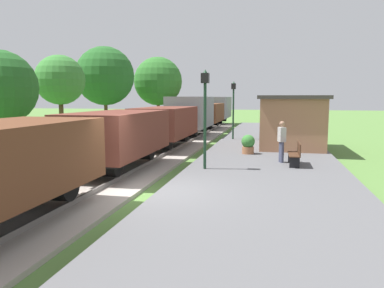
{
  "coord_description": "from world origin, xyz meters",
  "views": [
    {
      "loc": [
        3.37,
        -10.04,
        2.93
      ],
      "look_at": [
        0.22,
        4.63,
        1.04
      ],
      "focal_mm": 34.77,
      "sensor_mm": 36.0,
      "label": 1
    }
  ],
  "objects_px": {
    "bench_near_hut": "(296,154)",
    "lamp_post_near": "(205,101)",
    "person_waiting": "(282,140)",
    "tree_trackside_far": "(60,80)",
    "tree_field_distant": "(158,81)",
    "potted_planter": "(248,144)",
    "lamp_post_far": "(233,99)",
    "station_hut": "(291,121)",
    "tree_field_left": "(105,76)",
    "freight_train": "(183,119)",
    "bench_down_platform": "(286,131)"
  },
  "relations": [
    {
      "from": "lamp_post_near",
      "to": "lamp_post_far",
      "type": "xyz_separation_m",
      "value": [
        0.0,
        10.35,
        0.0
      ]
    },
    {
      "from": "person_waiting",
      "to": "tree_trackside_far",
      "type": "xyz_separation_m",
      "value": [
        -13.23,
        5.28,
        2.79
      ]
    },
    {
      "from": "station_hut",
      "to": "tree_field_distant",
      "type": "height_order",
      "value": "tree_field_distant"
    },
    {
      "from": "freight_train",
      "to": "tree_field_distant",
      "type": "distance_m",
      "value": 10.16
    },
    {
      "from": "freight_train",
      "to": "station_hut",
      "type": "bearing_deg",
      "value": -22.37
    },
    {
      "from": "bench_down_platform",
      "to": "lamp_post_near",
      "type": "distance_m",
      "value": 12.35
    },
    {
      "from": "freight_train",
      "to": "bench_down_platform",
      "type": "height_order",
      "value": "freight_train"
    },
    {
      "from": "station_hut",
      "to": "potted_planter",
      "type": "distance_m",
      "value": 4.18
    },
    {
      "from": "bench_down_platform",
      "to": "tree_trackside_far",
      "type": "distance_m",
      "value": 14.81
    },
    {
      "from": "bench_down_platform",
      "to": "person_waiting",
      "type": "height_order",
      "value": "person_waiting"
    },
    {
      "from": "lamp_post_near",
      "to": "tree_field_distant",
      "type": "height_order",
      "value": "tree_field_distant"
    },
    {
      "from": "potted_planter",
      "to": "tree_field_left",
      "type": "bearing_deg",
      "value": 140.4
    },
    {
      "from": "station_hut",
      "to": "bench_down_platform",
      "type": "distance_m",
      "value": 4.16
    },
    {
      "from": "lamp_post_near",
      "to": "tree_trackside_far",
      "type": "relative_size",
      "value": 0.67
    },
    {
      "from": "bench_down_platform",
      "to": "person_waiting",
      "type": "xyz_separation_m",
      "value": [
        -0.54,
        -9.65,
        0.46
      ]
    },
    {
      "from": "bench_near_hut",
      "to": "lamp_post_near",
      "type": "height_order",
      "value": "lamp_post_near"
    },
    {
      "from": "station_hut",
      "to": "tree_field_distant",
      "type": "relative_size",
      "value": 0.88
    },
    {
      "from": "person_waiting",
      "to": "lamp_post_far",
      "type": "distance_m",
      "value": 8.93
    },
    {
      "from": "lamp_post_near",
      "to": "lamp_post_far",
      "type": "relative_size",
      "value": 1.0
    },
    {
      "from": "bench_near_hut",
      "to": "potted_planter",
      "type": "bearing_deg",
      "value": 127.21
    },
    {
      "from": "person_waiting",
      "to": "tree_trackside_far",
      "type": "bearing_deg",
      "value": -40.56
    },
    {
      "from": "tree_trackside_far",
      "to": "potted_planter",
      "type": "bearing_deg",
      "value": -15.15
    },
    {
      "from": "tree_field_left",
      "to": "potted_planter",
      "type": "bearing_deg",
      "value": -39.6
    },
    {
      "from": "bench_down_platform",
      "to": "lamp_post_far",
      "type": "bearing_deg",
      "value": -158.37
    },
    {
      "from": "tree_field_distant",
      "to": "station_hut",
      "type": "bearing_deg",
      "value": -45.7
    },
    {
      "from": "person_waiting",
      "to": "tree_trackside_far",
      "type": "height_order",
      "value": "tree_trackside_far"
    },
    {
      "from": "potted_planter",
      "to": "lamp_post_far",
      "type": "bearing_deg",
      "value": 102.33
    },
    {
      "from": "lamp_post_far",
      "to": "tree_field_distant",
      "type": "relative_size",
      "value": 0.56
    },
    {
      "from": "bench_down_platform",
      "to": "tree_field_distant",
      "type": "bearing_deg",
      "value": 146.31
    },
    {
      "from": "station_hut",
      "to": "lamp_post_far",
      "type": "relative_size",
      "value": 1.57
    },
    {
      "from": "lamp_post_far",
      "to": "tree_trackside_far",
      "type": "bearing_deg",
      "value": -163.74
    },
    {
      "from": "potted_planter",
      "to": "lamp_post_near",
      "type": "xyz_separation_m",
      "value": [
        -1.36,
        -4.14,
        2.08
      ]
    },
    {
      "from": "tree_trackside_far",
      "to": "lamp_post_near",
      "type": "bearing_deg",
      "value": -35.19
    },
    {
      "from": "bench_near_hut",
      "to": "tree_field_left",
      "type": "height_order",
      "value": "tree_field_left"
    },
    {
      "from": "bench_down_platform",
      "to": "lamp_post_near",
      "type": "height_order",
      "value": "lamp_post_near"
    },
    {
      "from": "bench_near_hut",
      "to": "tree_trackside_far",
      "type": "bearing_deg",
      "value": 156.94
    },
    {
      "from": "tree_field_left",
      "to": "tree_field_distant",
      "type": "distance_m",
      "value": 5.87
    },
    {
      "from": "freight_train",
      "to": "lamp_post_far",
      "type": "bearing_deg",
      "value": -1.5
    },
    {
      "from": "freight_train",
      "to": "tree_trackside_far",
      "type": "distance_m",
      "value": 8.08
    },
    {
      "from": "lamp_post_far",
      "to": "tree_field_left",
      "type": "height_order",
      "value": "tree_field_left"
    },
    {
      "from": "freight_train",
      "to": "tree_trackside_far",
      "type": "height_order",
      "value": "tree_trackside_far"
    },
    {
      "from": "bench_down_platform",
      "to": "potted_planter",
      "type": "xyz_separation_m",
      "value": [
        -2.04,
        -7.55,
        0.0
      ]
    },
    {
      "from": "person_waiting",
      "to": "lamp_post_near",
      "type": "distance_m",
      "value": 3.86
    },
    {
      "from": "bench_near_hut",
      "to": "tree_field_distant",
      "type": "xyz_separation_m",
      "value": [
        -11.15,
        17.67,
        3.65
      ]
    },
    {
      "from": "lamp_post_far",
      "to": "tree_field_distant",
      "type": "distance_m",
      "value": 11.82
    },
    {
      "from": "person_waiting",
      "to": "tree_trackside_far",
      "type": "distance_m",
      "value": 14.52
    },
    {
      "from": "person_waiting",
      "to": "tree_trackside_far",
      "type": "relative_size",
      "value": 0.31
    },
    {
      "from": "person_waiting",
      "to": "lamp_post_near",
      "type": "relative_size",
      "value": 0.46
    },
    {
      "from": "station_hut",
      "to": "bench_near_hut",
      "type": "xyz_separation_m",
      "value": [
        -0.06,
        -6.18,
        -0.93
      ]
    },
    {
      "from": "station_hut",
      "to": "tree_field_distant",
      "type": "bearing_deg",
      "value": 134.3
    }
  ]
}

